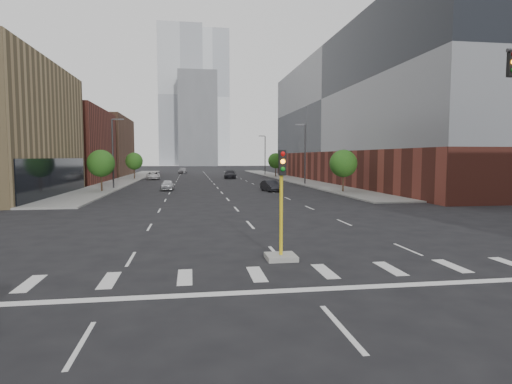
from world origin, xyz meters
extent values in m
plane|color=black|center=(0.00, 0.00, 0.00)|extent=(400.00, 400.00, 0.00)
cube|color=gray|center=(-15.00, 74.00, 0.07)|extent=(5.00, 92.00, 0.15)
cube|color=gray|center=(15.00, 74.00, 0.07)|extent=(5.00, 92.00, 0.15)
cube|color=brown|center=(-27.50, 66.00, 6.00)|extent=(20.00, 22.00, 12.00)
cube|color=brown|center=(-27.50, 92.00, 6.50)|extent=(20.00, 24.00, 13.00)
cube|color=brown|center=(29.50, 60.00, 2.50)|extent=(24.00, 70.00, 5.00)
cube|color=slate|center=(29.50, 60.00, 13.50)|extent=(24.00, 70.00, 17.00)
cube|color=#B2B7BC|center=(-8.00, 220.00, 35.00)|extent=(22.00, 22.00, 70.00)
cube|color=#B2B7BC|center=(10.00, 260.00, 40.00)|extent=(20.00, 20.00, 80.00)
cube|color=slate|center=(0.00, 200.00, 22.00)|extent=(18.00, 18.00, 44.00)
cube|color=#999993|center=(0.00, 9.00, 0.10)|extent=(1.20, 1.20, 0.20)
cylinder|color=gold|center=(0.00, 9.00, 1.80)|extent=(0.14, 0.14, 3.20)
cube|color=black|center=(0.00, 8.82, 3.90)|extent=(0.28, 0.18, 1.00)
sphere|color=red|center=(0.00, 8.72, 4.25)|extent=(0.18, 0.18, 0.18)
sphere|color=orange|center=(0.00, 8.72, 3.95)|extent=(0.18, 0.18, 0.18)
sphere|color=#0C7F19|center=(0.00, 8.72, 3.65)|extent=(0.18, 0.18, 0.18)
cube|color=black|center=(8.70, 7.50, 7.70)|extent=(0.28, 0.18, 1.00)
cylinder|color=#2D2D30|center=(13.50, 55.00, 4.50)|extent=(0.20, 0.20, 9.00)
cube|color=#2D2D30|center=(12.70, 55.00, 9.00)|extent=(1.40, 0.22, 0.15)
cylinder|color=#2D2D30|center=(13.50, 90.00, 4.50)|extent=(0.20, 0.20, 9.00)
cube|color=#2D2D30|center=(12.70, 90.00, 9.00)|extent=(1.40, 0.22, 0.15)
cylinder|color=#2D2D30|center=(-13.50, 50.00, 4.50)|extent=(0.20, 0.20, 9.00)
cube|color=#2D2D30|center=(-12.70, 50.00, 9.00)|extent=(1.40, 0.22, 0.15)
cylinder|color=#382619|center=(-14.00, 45.00, 1.02)|extent=(0.20, 0.20, 1.75)
sphere|color=#124413|center=(-14.00, 45.00, 3.40)|extent=(3.20, 3.20, 3.20)
cylinder|color=#382619|center=(-14.00, 75.00, 1.02)|extent=(0.20, 0.20, 1.75)
sphere|color=#124413|center=(-14.00, 75.00, 3.40)|extent=(3.20, 3.20, 3.20)
cylinder|color=#382619|center=(14.00, 40.00, 1.02)|extent=(0.20, 0.20, 1.75)
sphere|color=#124413|center=(14.00, 40.00, 3.40)|extent=(3.20, 3.20, 3.20)
cylinder|color=#382619|center=(14.00, 80.00, 1.02)|extent=(0.20, 0.20, 1.75)
sphere|color=#124413|center=(14.00, 80.00, 3.40)|extent=(3.20, 3.20, 3.20)
imported|color=silver|center=(-6.43, 46.72, 0.66)|extent=(1.67, 3.94, 1.33)
imported|color=black|center=(5.98, 43.17, 0.67)|extent=(2.02, 4.24, 1.34)
imported|color=silver|center=(-10.50, 74.10, 0.73)|extent=(2.90, 5.46, 1.46)
imported|color=black|center=(4.08, 75.18, 0.80)|extent=(2.92, 5.76, 1.60)
imported|color=#9D9CA1|center=(-5.58, 103.14, 0.78)|extent=(2.45, 4.81, 1.57)
camera|label=1|loc=(-3.56, -7.60, 4.11)|focal=30.00mm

